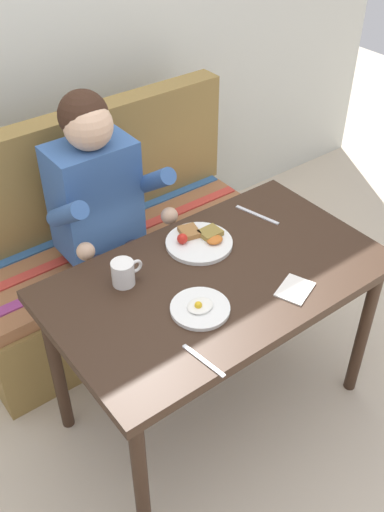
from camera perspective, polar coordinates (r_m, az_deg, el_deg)
name	(u,v)px	position (r m, az deg, el deg)	size (l,w,h in m)	color
ground_plane	(213,404)	(2.58, 2.08, -14.26)	(8.00, 8.00, 0.00)	beige
back_wall	(33,19)	(2.76, -15.31, 21.47)	(4.40, 0.10, 2.60)	beige
table	(217,292)	(2.10, 2.48, -3.57)	(1.20, 0.70, 0.73)	#352217
couch	(114,256)	(2.80, -7.65, 0.04)	(1.44, 0.56, 1.00)	olive
person	(104,208)	(2.39, -8.63, 4.62)	(0.45, 0.61, 1.21)	#375D9A
plate_breakfast	(199,241)	(2.18, 0.70, 1.48)	(0.25, 0.25, 0.05)	white
plate_eggs	(200,308)	(1.91, 0.79, -5.11)	(0.20, 0.20, 0.04)	white
coffee_mug	(124,272)	(2.00, -6.71, -1.59)	(0.12, 0.08, 0.09)	white
napkin	(295,289)	(2.02, 10.05, -3.24)	(0.13, 0.10, 0.01)	white
fork	(203,360)	(1.76, 1.13, -10.19)	(0.01, 0.17, 0.01)	silver
knife	(257,215)	(2.35, 6.39, 4.03)	(0.01, 0.20, 0.01)	silver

